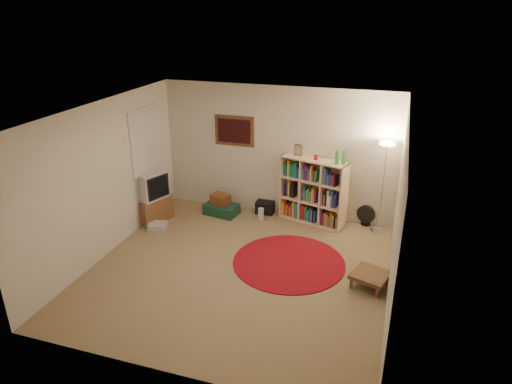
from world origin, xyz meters
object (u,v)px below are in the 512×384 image
suitcase (222,209)px  side_table (370,275)px  floor_fan (366,215)px  bookshelf (312,192)px  floor_lamp (386,157)px  tv_stand (151,197)px

suitcase → side_table: size_ratio=1.11×
floor_fan → bookshelf: bearing=-151.1°
floor_lamp → suitcase: (-2.99, -0.16, -1.33)m
tv_stand → suitcase: tv_stand is taller
tv_stand → side_table: (4.16, -1.04, -0.28)m
side_table → suitcase: bearing=150.9°
floor_fan → suitcase: bearing=-151.9°
bookshelf → floor_lamp: bearing=13.5°
floor_fan → side_table: size_ratio=0.63×
bookshelf → tv_stand: (-2.91, -0.85, -0.13)m
floor_fan → suitcase: size_ratio=0.56×
floor_lamp → side_table: 2.21m
floor_fan → suitcase: floor_fan is taller
bookshelf → suitcase: bookshelf is taller
bookshelf → side_table: (1.25, -1.89, -0.42)m
floor_lamp → suitcase: 3.28m
side_table → floor_lamp: bearing=90.0°
tv_stand → suitcase: size_ratio=1.41×
floor_lamp → tv_stand: bearing=-169.2°
tv_stand → suitcase: 1.38m
bookshelf → side_table: bearing=-40.3°
suitcase → side_table: side_table is taller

